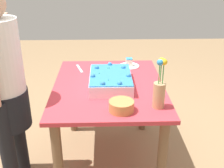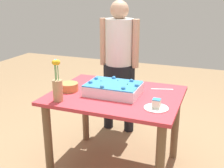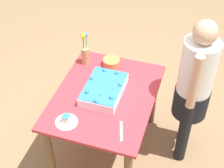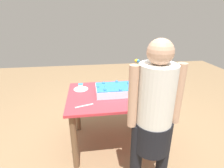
{
  "view_description": "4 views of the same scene",
  "coord_description": "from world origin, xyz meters",
  "px_view_note": "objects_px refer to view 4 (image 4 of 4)",
  "views": [
    {
      "loc": [
        -2.02,
        0.04,
        1.65
      ],
      "look_at": [
        -0.06,
        -0.02,
        0.76
      ],
      "focal_mm": 45.0,
      "sensor_mm": 36.0,
      "label": 1
    },
    {
      "loc": [
        0.79,
        -2.14,
        1.57
      ],
      "look_at": [
        -0.05,
        0.05,
        0.8
      ],
      "focal_mm": 45.0,
      "sensor_mm": 36.0,
      "label": 2
    },
    {
      "loc": [
        2.05,
        0.73,
        2.84
      ],
      "look_at": [
        -0.03,
        0.06,
        0.85
      ],
      "focal_mm": 55.0,
      "sensor_mm": 36.0,
      "label": 3
    },
    {
      "loc": [
        0.29,
        1.93,
        1.65
      ],
      "look_at": [
        0.02,
        0.01,
        0.87
      ],
      "focal_mm": 28.0,
      "sensor_mm": 36.0,
      "label": 4
    }
  ],
  "objects_px": {
    "cake_knife": "(84,106)",
    "person_standing": "(154,116)",
    "fruit_bowl": "(144,87)",
    "sheet_cake": "(115,90)",
    "serving_plate_with_slice": "(81,88)",
    "flower_vase": "(136,74)"
  },
  "relations": [
    {
      "from": "fruit_bowl",
      "to": "person_standing",
      "type": "height_order",
      "value": "person_standing"
    },
    {
      "from": "sheet_cake",
      "to": "fruit_bowl",
      "type": "bearing_deg",
      "value": -171.38
    },
    {
      "from": "cake_knife",
      "to": "fruit_bowl",
      "type": "bearing_deg",
      "value": 6.07
    },
    {
      "from": "serving_plate_with_slice",
      "to": "person_standing",
      "type": "distance_m",
      "value": 1.13
    },
    {
      "from": "sheet_cake",
      "to": "serving_plate_with_slice",
      "type": "xyz_separation_m",
      "value": [
        0.42,
        -0.18,
        -0.03
      ]
    },
    {
      "from": "flower_vase",
      "to": "person_standing",
      "type": "xyz_separation_m",
      "value": [
        0.14,
        1.06,
        -0.0
      ]
    },
    {
      "from": "sheet_cake",
      "to": "fruit_bowl",
      "type": "distance_m",
      "value": 0.4
    },
    {
      "from": "serving_plate_with_slice",
      "to": "sheet_cake",
      "type": "bearing_deg",
      "value": 156.55
    },
    {
      "from": "sheet_cake",
      "to": "fruit_bowl",
      "type": "height_order",
      "value": "sheet_cake"
    },
    {
      "from": "cake_knife",
      "to": "person_standing",
      "type": "height_order",
      "value": "person_standing"
    },
    {
      "from": "fruit_bowl",
      "to": "person_standing",
      "type": "relative_size",
      "value": 0.11
    },
    {
      "from": "sheet_cake",
      "to": "cake_knife",
      "type": "bearing_deg",
      "value": 36.12
    },
    {
      "from": "cake_knife",
      "to": "person_standing",
      "type": "distance_m",
      "value": 0.77
    },
    {
      "from": "flower_vase",
      "to": "fruit_bowl",
      "type": "height_order",
      "value": "flower_vase"
    },
    {
      "from": "serving_plate_with_slice",
      "to": "cake_knife",
      "type": "relative_size",
      "value": 0.93
    },
    {
      "from": "cake_knife",
      "to": "fruit_bowl",
      "type": "distance_m",
      "value": 0.84
    },
    {
      "from": "fruit_bowl",
      "to": "sheet_cake",
      "type": "bearing_deg",
      "value": 8.62
    },
    {
      "from": "sheet_cake",
      "to": "serving_plate_with_slice",
      "type": "distance_m",
      "value": 0.46
    },
    {
      "from": "serving_plate_with_slice",
      "to": "cake_knife",
      "type": "distance_m",
      "value": 0.45
    },
    {
      "from": "cake_knife",
      "to": "fruit_bowl",
      "type": "relative_size",
      "value": 1.22
    },
    {
      "from": "fruit_bowl",
      "to": "person_standing",
      "type": "bearing_deg",
      "value": 77.21
    },
    {
      "from": "sheet_cake",
      "to": "serving_plate_with_slice",
      "type": "bearing_deg",
      "value": -23.45
    }
  ]
}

